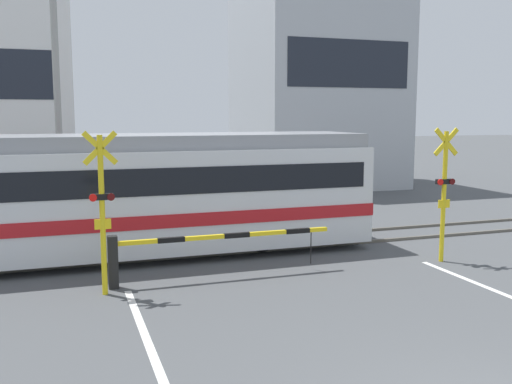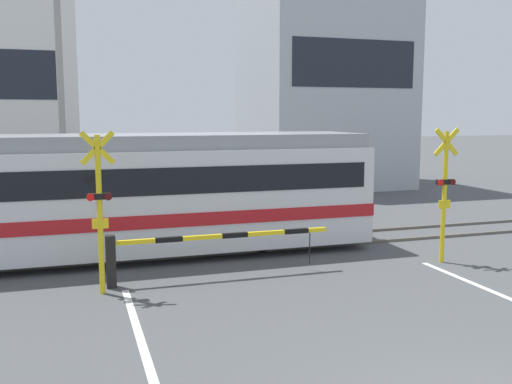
{
  "view_description": "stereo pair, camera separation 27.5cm",
  "coord_description": "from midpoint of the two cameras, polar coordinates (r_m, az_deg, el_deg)",
  "views": [
    {
      "loc": [
        -4.74,
        -4.56,
        3.57
      ],
      "look_at": [
        0.0,
        9.25,
        1.6
      ],
      "focal_mm": 40.0,
      "sensor_mm": 36.0,
      "label": 1
    },
    {
      "loc": [
        -4.48,
        -4.65,
        3.57
      ],
      "look_at": [
        0.0,
        9.25,
        1.6
      ],
      "focal_mm": 40.0,
      "sensor_mm": 36.0,
      "label": 2
    }
  ],
  "objects": [
    {
      "name": "crossing_barrier_far",
      "position": [
        18.91,
        2.96,
        -0.84
      ],
      "size": [
        4.97,
        0.2,
        1.11
      ],
      "color": "black",
      "rests_on": "ground_plane"
    },
    {
      "name": "crossing_signal_right",
      "position": [
        14.48,
        17.79,
        0.33
      ],
      "size": [
        0.68,
        0.15,
        3.28
      ],
      "color": "yellow",
      "rests_on": "ground_plane"
    },
    {
      "name": "building_right_of_street",
      "position": [
        29.81,
        5.72,
        11.07
      ],
      "size": [
        7.2,
        7.24,
        10.7
      ],
      "color": "#B2B7BC",
      "rests_on": "ground_plane"
    },
    {
      "name": "crossing_barrier_near",
      "position": [
        12.38,
        -8.1,
        -5.45
      ],
      "size": [
        4.97,
        0.2,
        1.11
      ],
      "color": "black",
      "rests_on": "ground_plane"
    },
    {
      "name": "commuter_train",
      "position": [
        14.71,
        -18.34,
        -0.18
      ],
      "size": [
        15.06,
        2.98,
        3.09
      ],
      "color": "silver",
      "rests_on": "ground_plane"
    },
    {
      "name": "pedestrian",
      "position": [
        20.01,
        -4.62,
        -0.05
      ],
      "size": [
        0.38,
        0.22,
        1.56
      ],
      "color": "#33384C",
      "rests_on": "ground_plane"
    },
    {
      "name": "rail_track_near",
      "position": [
        15.04,
        -0.55,
        -5.89
      ],
      "size": [
        50.0,
        0.1,
        0.08
      ],
      "color": "#5B564C",
      "rests_on": "ground_plane"
    },
    {
      "name": "utility_pole_streetside",
      "position": [
        19.85,
        -19.56,
        7.37
      ],
      "size": [
        0.22,
        0.22,
        7.22
      ],
      "color": "gray",
      "rests_on": "ground_plane"
    },
    {
      "name": "rail_track_far",
      "position": [
        16.37,
        -2.14,
        -4.77
      ],
      "size": [
        50.0,
        0.1,
        0.08
      ],
      "color": "#5B564C",
      "rests_on": "ground_plane"
    },
    {
      "name": "crossing_signal_left",
      "position": [
        11.65,
        -15.8,
        -1.3
      ],
      "size": [
        0.68,
        0.15,
        3.28
      ],
      "color": "yellow",
      "rests_on": "ground_plane"
    }
  ]
}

